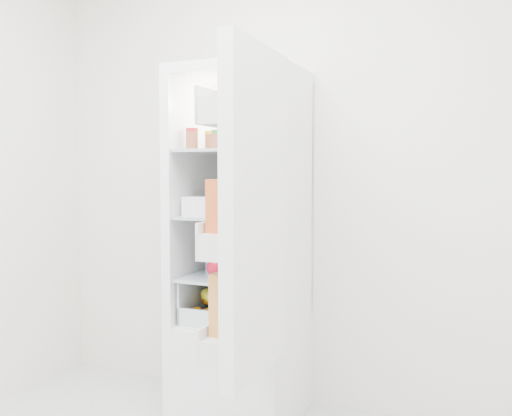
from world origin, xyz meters
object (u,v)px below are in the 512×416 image
at_px(refrigerator, 245,288).
at_px(mushroom_bowl, 221,267).
at_px(fridge_door, 250,218).
at_px(red_cabbage, 256,258).

distance_m(refrigerator, mushroom_bowl, 0.18).
xyz_separation_m(refrigerator, fridge_door, (0.31, -0.64, 0.43)).
xyz_separation_m(mushroom_bowl, fridge_door, (0.41, -0.55, 0.31)).
distance_m(mushroom_bowl, fridge_door, 0.75).
relative_size(red_cabbage, fridge_door, 0.15).
height_order(red_cabbage, mushroom_bowl, red_cabbage).
height_order(mushroom_bowl, fridge_door, fridge_door).
bearing_deg(refrigerator, fridge_door, -64.10).
bearing_deg(red_cabbage, mushroom_bowl, 178.50).
distance_m(red_cabbage, mushroom_bowl, 0.21).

